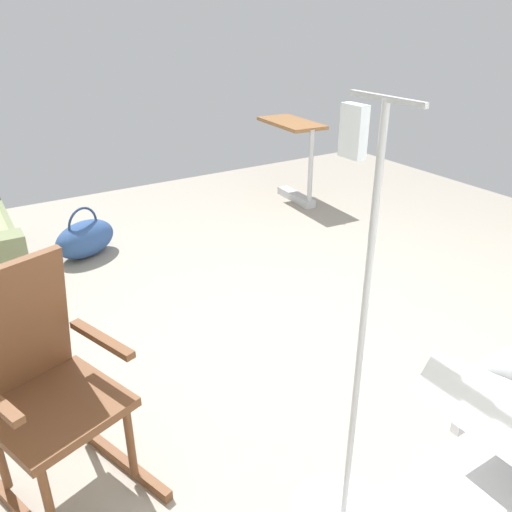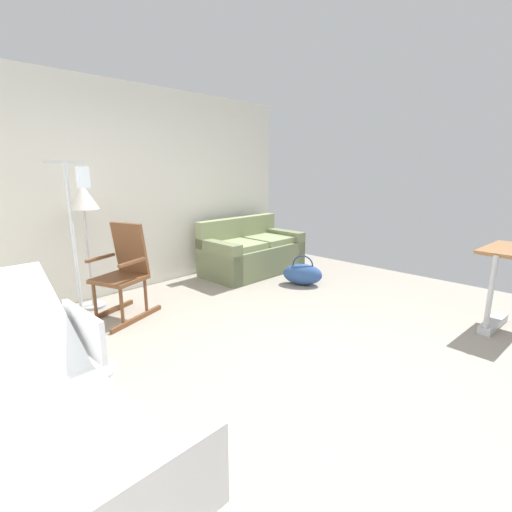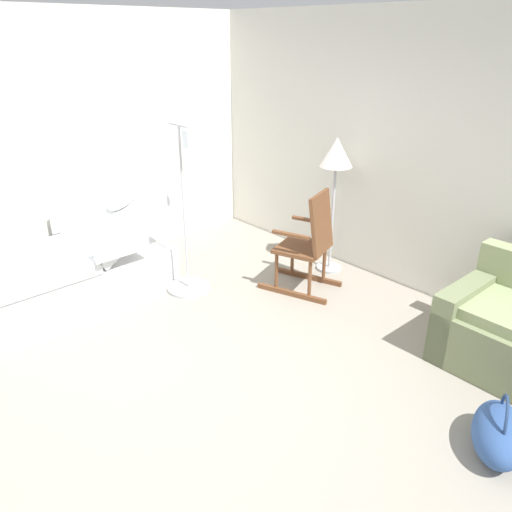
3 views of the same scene
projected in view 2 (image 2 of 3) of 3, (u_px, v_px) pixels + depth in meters
ground_plane at (280, 352)px, 3.41m from camera, size 6.75×6.75×0.00m
back_wall at (124, 190)px, 4.91m from camera, size 5.60×0.10×2.70m
hospital_bed at (15, 438)px, 1.89m from camera, size 1.05×2.06×1.11m
couch at (252, 253)px, 5.95m from camera, size 1.61×0.88×0.85m
rocking_chair at (124, 273)px, 4.14m from camera, size 0.87×0.69×1.05m
floor_lamp at (83, 205)px, 4.23m from camera, size 0.34×0.34×1.48m
overbed_table at (502, 278)px, 3.85m from camera, size 0.86×0.45×0.84m
duffel_bag at (303, 274)px, 5.34m from camera, size 0.53×0.64×0.43m
iv_pole at (87, 344)px, 3.01m from camera, size 0.44×0.44×1.69m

